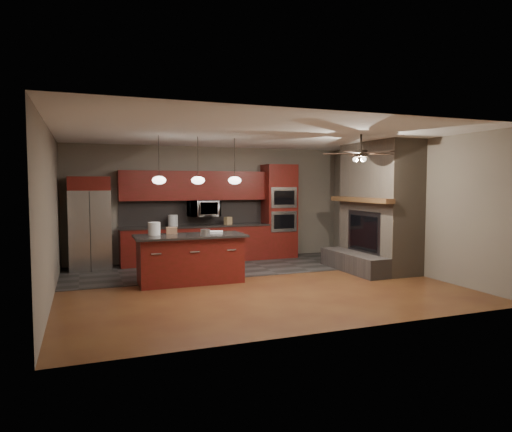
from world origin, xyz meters
name	(u,v)px	position (x,y,z in m)	size (l,w,h in m)	color
ground	(254,284)	(0.00, 0.00, 0.00)	(7.00, 7.00, 0.00)	brown
ceiling	(254,135)	(0.00, 0.00, 2.80)	(7.00, 6.00, 0.02)	white
back_wall	(212,204)	(0.00, 3.00, 1.40)	(7.00, 0.02, 2.80)	#6A5F55
right_wall	(406,207)	(3.50, 0.00, 1.40)	(0.02, 6.00, 2.80)	#6A5F55
left_wall	(50,214)	(-3.50, 0.00, 1.40)	(0.02, 6.00, 2.80)	#6A5F55
slate_tile_patch	(226,267)	(0.00, 1.80, 0.01)	(7.00, 2.40, 0.01)	#33302E
fireplace_column	(377,211)	(3.04, 0.40, 1.30)	(1.30, 2.10, 2.80)	#6F604F
back_cabinetry	(196,225)	(-0.48, 2.74, 0.89)	(3.59, 0.64, 2.20)	maroon
oven_tower	(279,211)	(1.70, 2.69, 1.19)	(0.80, 0.63, 2.38)	maroon
microwave	(204,208)	(-0.27, 2.75, 1.30)	(0.73, 0.41, 0.50)	silver
refrigerator	(90,223)	(-2.87, 2.62, 1.02)	(0.87, 0.75, 2.05)	silver
kitchen_island	(190,258)	(-1.10, 0.53, 0.47)	(2.09, 0.96, 0.92)	maroon
white_bucket	(154,229)	(-1.75, 0.70, 1.04)	(0.23, 0.23, 0.25)	white
paint_can	(205,232)	(-0.86, 0.31, 0.98)	(0.18, 0.18, 0.12)	#A2A2A7
paint_tray	(213,232)	(-0.63, 0.66, 0.94)	(0.40, 0.28, 0.04)	white
cardboard_box	(172,230)	(-1.40, 0.84, 0.98)	(0.20, 0.15, 0.13)	#8B6348
counter_bucket	(173,221)	(-1.03, 2.70, 1.03)	(0.23, 0.23, 0.26)	silver
counter_box	(228,221)	(0.31, 2.65, 0.99)	(0.16, 0.13, 0.18)	#A58455
pendant_left	(159,180)	(-1.65, 0.70, 1.96)	(0.26, 0.26, 0.92)	black
pendant_center	(198,180)	(-0.90, 0.70, 1.96)	(0.26, 0.26, 0.92)	black
pendant_right	(235,180)	(-0.15, 0.70, 1.96)	(0.26, 0.26, 0.92)	black
ceiling_fan	(361,153)	(1.80, -0.80, 2.46)	(1.27, 1.33, 0.41)	black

